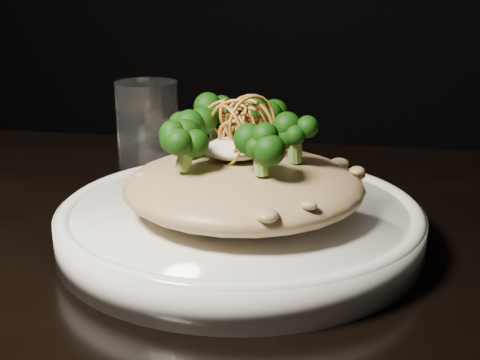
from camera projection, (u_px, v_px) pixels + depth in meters
The scene contains 6 objects.
plate at pixel (240, 225), 0.55m from camera, with size 0.30×0.30×0.03m, color white.
risotto at pixel (244, 186), 0.54m from camera, with size 0.19×0.19×0.04m, color brown.
broccoli at pixel (241, 126), 0.53m from camera, with size 0.15×0.15×0.05m, color black, non-canonical shape.
cheese at pixel (235, 148), 0.54m from camera, with size 0.05×0.05×0.02m, color white.
shallots at pixel (236, 116), 0.53m from camera, with size 0.06×0.06×0.04m, color brown, non-canonical shape.
drinking_glass at pixel (148, 136), 0.68m from camera, with size 0.06×0.06×0.11m, color silver.
Camera 1 is at (0.13, -0.44, 0.97)m, focal length 50.00 mm.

